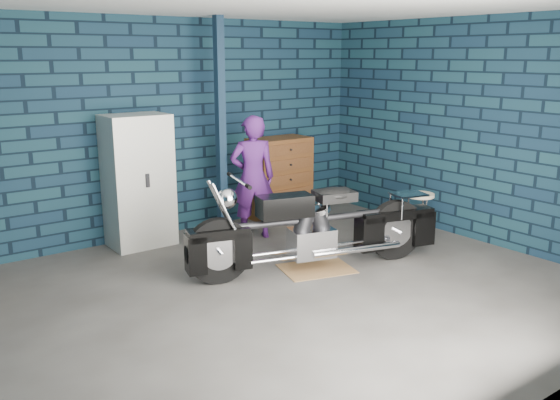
{
  "coord_description": "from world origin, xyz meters",
  "views": [
    {
      "loc": [
        -3.17,
        -4.29,
        2.26
      ],
      "look_at": [
        0.23,
        0.3,
        0.84
      ],
      "focal_mm": 38.0,
      "sensor_mm": 36.0,
      "label": 1
    }
  ],
  "objects_px": {
    "person": "(253,177)",
    "locker": "(139,181)",
    "tool_chest": "(280,178)",
    "motorcycle": "(317,222)",
    "shop_stool": "(419,218)"
  },
  "relations": [
    {
      "from": "person",
      "to": "locker",
      "type": "xyz_separation_m",
      "value": [
        -1.26,
        0.55,
        0.02
      ]
    },
    {
      "from": "locker",
      "to": "tool_chest",
      "type": "height_order",
      "value": "locker"
    },
    {
      "from": "motorcycle",
      "to": "tool_chest",
      "type": "bearing_deg",
      "value": 79.48
    },
    {
      "from": "locker",
      "to": "tool_chest",
      "type": "xyz_separation_m",
      "value": [
        2.09,
        0.0,
        -0.22
      ]
    },
    {
      "from": "tool_chest",
      "to": "shop_stool",
      "type": "bearing_deg",
      "value": -71.08
    },
    {
      "from": "tool_chest",
      "to": "person",
      "type": "bearing_deg",
      "value": -146.62
    },
    {
      "from": "locker",
      "to": "shop_stool",
      "type": "xyz_separation_m",
      "value": [
        2.76,
        -1.94,
        -0.48
      ]
    },
    {
      "from": "person",
      "to": "shop_stool",
      "type": "distance_m",
      "value": 2.1
    },
    {
      "from": "motorcycle",
      "to": "locker",
      "type": "xyz_separation_m",
      "value": [
        -1.16,
        1.92,
        0.26
      ]
    },
    {
      "from": "locker",
      "to": "tool_chest",
      "type": "bearing_deg",
      "value": 0.0
    },
    {
      "from": "motorcycle",
      "to": "shop_stool",
      "type": "distance_m",
      "value": 1.61
    },
    {
      "from": "shop_stool",
      "to": "locker",
      "type": "bearing_deg",
      "value": 144.86
    },
    {
      "from": "motorcycle",
      "to": "shop_stool",
      "type": "height_order",
      "value": "motorcycle"
    },
    {
      "from": "person",
      "to": "locker",
      "type": "distance_m",
      "value": 1.38
    },
    {
      "from": "person",
      "to": "locker",
      "type": "relative_size",
      "value": 0.98
    }
  ]
}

